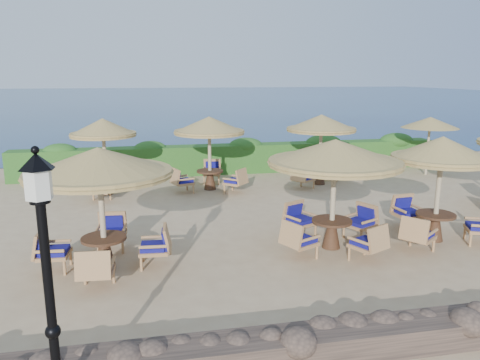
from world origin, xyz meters
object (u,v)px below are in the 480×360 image
extra_parasol (430,123)px  cafe_set_5 (321,133)px  cafe_set_0 (100,183)px  cafe_set_1 (334,171)px  cafe_set_3 (104,141)px  cafe_set_4 (209,139)px  cafe_set_2 (440,171)px  lamp_post (50,304)px

extra_parasol → cafe_set_5: bearing=-171.0°
cafe_set_0 → cafe_set_1: bearing=1.8°
cafe_set_3 → cafe_set_1: bearing=-48.4°
cafe_set_1 → cafe_set_4: size_ratio=1.17×
cafe_set_1 → cafe_set_4: (-2.08, 6.41, -0.06)m
cafe_set_4 → cafe_set_5: bearing=-0.3°
cafe_set_2 → cafe_set_3: (-8.47, 6.47, 0.07)m
extra_parasol → cafe_set_0: cafe_set_0 is taller
lamp_post → extra_parasol: size_ratio=1.38×
cafe_set_4 → cafe_set_5: (4.20, -0.02, 0.13)m
lamp_post → cafe_set_2: 9.50m
lamp_post → cafe_set_3: 11.26m
cafe_set_4 → cafe_set_5: size_ratio=1.02×
cafe_set_4 → cafe_set_1: bearing=-72.1°
cafe_set_1 → cafe_set_4: bearing=107.9°
cafe_set_0 → cafe_set_5: size_ratio=1.15×
cafe_set_1 → cafe_set_0: bearing=-178.2°
extra_parasol → cafe_set_3: (-12.87, -0.75, -0.29)m
extra_parasol → cafe_set_1: cafe_set_1 is taller
cafe_set_3 → cafe_set_4: bearing=-0.4°
cafe_set_4 → cafe_set_5: same height
cafe_set_0 → cafe_set_5: same height
cafe_set_1 → cafe_set_3: bearing=131.6°
lamp_post → cafe_set_0: lamp_post is taller
cafe_set_4 → cafe_set_2: bearing=-53.2°
extra_parasol → cafe_set_3: bearing=-176.7°
cafe_set_3 → cafe_set_5: 7.85m
extra_parasol → cafe_set_5: 5.09m
cafe_set_4 → extra_parasol: bearing=4.8°
extra_parasol → cafe_set_3: size_ratio=0.84×
lamp_post → cafe_set_2: lamp_post is taller
extra_parasol → cafe_set_0: size_ratio=0.78×
cafe_set_3 → extra_parasol: bearing=3.3°
cafe_set_0 → cafe_set_1: same height
lamp_post → extra_parasol: bearing=43.6°
extra_parasol → cafe_set_1: size_ratio=0.76×
lamp_post → cafe_set_2: bearing=30.2°
cafe_set_0 → extra_parasol: bearing=30.6°
cafe_set_0 → cafe_set_5: 9.89m
cafe_set_2 → cafe_set_5: same height
lamp_post → cafe_set_2: size_ratio=1.20×
cafe_set_2 → extra_parasol: bearing=58.7°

